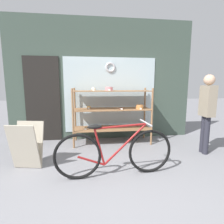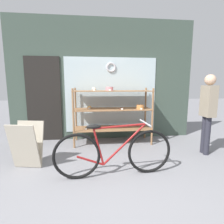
# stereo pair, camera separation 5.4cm
# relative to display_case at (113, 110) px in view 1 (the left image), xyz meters

# --- Properties ---
(ground_plane) EXTENTS (30.00, 30.00, 0.00)m
(ground_plane) POSITION_rel_display_case_xyz_m (-0.21, -2.15, -0.82)
(ground_plane) COLOR gray
(storefront_facade) EXTENTS (4.70, 0.13, 3.06)m
(storefront_facade) POSITION_rel_display_case_xyz_m (-0.26, 0.44, 0.66)
(storefront_facade) COLOR #3D4C42
(storefront_facade) RESTS_ON ground_plane
(display_case) EXTENTS (1.85, 0.60, 1.36)m
(display_case) POSITION_rel_display_case_xyz_m (0.00, 0.00, 0.00)
(display_case) COLOR #8E6642
(display_case) RESTS_ON ground_plane
(bicycle) EXTENTS (1.85, 0.46, 0.84)m
(bicycle) POSITION_rel_display_case_xyz_m (-0.18, -1.59, -0.44)
(bicycle) COLOR black
(bicycle) RESTS_ON ground_plane
(sandwich_board) EXTENTS (0.54, 0.46, 0.78)m
(sandwich_board) POSITION_rel_display_case_xyz_m (-1.61, -1.15, -0.43)
(sandwich_board) COLOR #B2A893
(sandwich_board) RESTS_ON ground_plane
(pedestrian) EXTENTS (0.21, 0.33, 1.61)m
(pedestrian) POSITION_rel_display_case_xyz_m (1.80, -0.91, 0.12)
(pedestrian) COLOR #282833
(pedestrian) RESTS_ON ground_plane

